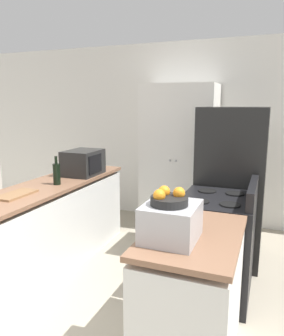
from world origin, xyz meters
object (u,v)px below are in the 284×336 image
object	(u,v)px
wine_bottle	(57,173)
pantry_cabinet	(179,157)
refrigerator	(231,185)
microwave	(83,163)
fruit_bowl	(169,198)
toaster_oven	(171,222)
stove	(216,245)

from	to	relation	value
wine_bottle	pantry_cabinet	bearing A→B (deg)	63.04
refrigerator	microwave	distance (m)	1.71
pantry_cabinet	microwave	world-z (taller)	pantry_cabinet
pantry_cabinet	fruit_bowl	world-z (taller)	pantry_cabinet
toaster_oven	stove	bearing A→B (deg)	82.65
microwave	pantry_cabinet	bearing A→B (deg)	53.46
microwave	wine_bottle	bearing A→B (deg)	-89.87
fruit_bowl	wine_bottle	bearing A→B (deg)	148.21
stove	microwave	size ratio (longest dim) A/B	2.36
refrigerator	fruit_bowl	bearing A→B (deg)	-95.38
pantry_cabinet	toaster_oven	distance (m)	2.64
pantry_cabinet	refrigerator	world-z (taller)	pantry_cabinet
refrigerator	wine_bottle	world-z (taller)	refrigerator
pantry_cabinet	stove	distance (m)	1.81
pantry_cabinet	microwave	size ratio (longest dim) A/B	4.40
pantry_cabinet	toaster_oven	bearing A→B (deg)	-75.73
microwave	toaster_oven	bearing A→B (deg)	-43.58
refrigerator	fruit_bowl	distance (m)	1.84
refrigerator	microwave	bearing A→B (deg)	-167.59
refrigerator	wine_bottle	xyz separation A→B (m)	(-1.65, -0.88, 0.18)
microwave	wine_bottle	distance (m)	0.52
wine_bottle	fruit_bowl	distance (m)	1.75
wine_bottle	toaster_oven	distance (m)	1.75
refrigerator	toaster_oven	bearing A→B (deg)	-95.07
stove	wine_bottle	distance (m)	1.72
pantry_cabinet	stove	bearing A→B (deg)	-63.09
refrigerator	microwave	size ratio (longest dim) A/B	3.75
refrigerator	fruit_bowl	size ratio (longest dim) A/B	7.47
microwave	refrigerator	bearing A→B (deg)	12.41
stove	refrigerator	size ratio (longest dim) A/B	0.63
pantry_cabinet	toaster_oven	xyz separation A→B (m)	(0.65, -2.56, 0.03)
stove	wine_bottle	xyz separation A→B (m)	(-1.63, -0.11, 0.56)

